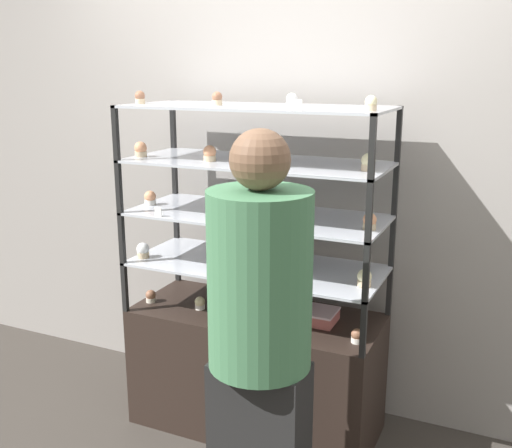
% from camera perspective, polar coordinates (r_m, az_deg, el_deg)
% --- Properties ---
extents(ground_plane, '(20.00, 20.00, 0.00)m').
position_cam_1_polar(ground_plane, '(3.27, 0.00, -18.49)').
color(ground_plane, '#38332D').
extents(back_wall, '(8.00, 0.05, 2.60)m').
position_cam_1_polar(back_wall, '(3.15, 3.05, 5.69)').
color(back_wall, gray).
rests_on(back_wall, ground_plane).
extents(display_base, '(1.22, 0.52, 0.62)m').
position_cam_1_polar(display_base, '(3.12, 0.00, -13.70)').
color(display_base, black).
rests_on(display_base, ground_plane).
extents(display_riser_lower, '(1.22, 0.52, 0.25)m').
position_cam_1_polar(display_riser_lower, '(2.90, 0.00, -4.12)').
color(display_riser_lower, black).
rests_on(display_riser_lower, display_base).
extents(display_riser_middle, '(1.22, 0.52, 0.25)m').
position_cam_1_polar(display_riser_middle, '(2.83, 0.00, 0.70)').
color(display_riser_middle, black).
rests_on(display_riser_middle, display_riser_lower).
extents(display_riser_upper, '(1.22, 0.52, 0.25)m').
position_cam_1_polar(display_riser_upper, '(2.78, 0.00, 5.73)').
color(display_riser_upper, black).
rests_on(display_riser_upper, display_riser_middle).
extents(display_riser_top, '(1.22, 0.52, 0.25)m').
position_cam_1_polar(display_riser_top, '(2.75, 0.00, 10.91)').
color(display_riser_top, black).
rests_on(display_riser_top, display_riser_upper).
extents(layer_cake_centerpiece, '(0.16, 0.16, 0.12)m').
position_cam_1_polar(layer_cake_centerpiece, '(2.87, -0.63, -2.77)').
color(layer_cake_centerpiece, '#DBBC84').
rests_on(layer_cake_centerpiece, display_riser_lower).
extents(sheet_cake_frosted, '(0.24, 0.16, 0.06)m').
position_cam_1_polar(sheet_cake_frosted, '(2.89, 5.31, -8.60)').
color(sheet_cake_frosted, '#C66660').
rests_on(sheet_cake_frosted, display_base).
extents(cupcake_0, '(0.05, 0.05, 0.06)m').
position_cam_1_polar(cupcake_0, '(3.15, -9.99, -6.80)').
color(cupcake_0, beige).
rests_on(cupcake_0, display_base).
extents(cupcake_1, '(0.05, 0.05, 0.06)m').
position_cam_1_polar(cupcake_1, '(3.03, -5.37, -7.51)').
color(cupcake_1, white).
rests_on(cupcake_1, display_base).
extents(cupcake_2, '(0.05, 0.05, 0.06)m').
position_cam_1_polar(cupcake_2, '(2.90, -0.61, -8.46)').
color(cupcake_2, '#CCB28C').
rests_on(cupcake_2, display_base).
extents(cupcake_3, '(0.05, 0.05, 0.06)m').
position_cam_1_polar(cupcake_3, '(2.70, 9.59, -10.48)').
color(cupcake_3, white).
rests_on(cupcake_3, display_base).
extents(price_tag_0, '(0.04, 0.00, 0.04)m').
position_cam_1_polar(price_tag_0, '(2.73, 0.11, -10.17)').
color(price_tag_0, white).
rests_on(price_tag_0, display_base).
extents(cupcake_4, '(0.06, 0.06, 0.08)m').
position_cam_1_polar(cupcake_4, '(3.03, -10.71, -2.51)').
color(cupcake_4, '#CCB28C').
rests_on(cupcake_4, display_riser_lower).
extents(cupcake_5, '(0.06, 0.06, 0.08)m').
position_cam_1_polar(cupcake_5, '(2.64, 10.28, -5.12)').
color(cupcake_5, '#CCB28C').
rests_on(cupcake_5, display_riser_lower).
extents(price_tag_1, '(0.04, 0.00, 0.04)m').
position_cam_1_polar(price_tag_1, '(2.58, 3.53, -5.72)').
color(price_tag_1, white).
rests_on(price_tag_1, display_riser_lower).
extents(cupcake_6, '(0.06, 0.06, 0.07)m').
position_cam_1_polar(cupcake_6, '(3.05, -10.05, 2.44)').
color(cupcake_6, white).
rests_on(cupcake_6, display_riser_middle).
extents(cupcake_7, '(0.06, 0.06, 0.07)m').
position_cam_1_polar(cupcake_7, '(2.84, -3.72, 1.74)').
color(cupcake_7, '#CCB28C').
rests_on(cupcake_7, display_riser_middle).
extents(cupcake_8, '(0.06, 0.06, 0.07)m').
position_cam_1_polar(cupcake_8, '(2.63, 2.22, 0.73)').
color(cupcake_8, '#CCB28C').
rests_on(cupcake_8, display_riser_middle).
extents(cupcake_9, '(0.06, 0.06, 0.07)m').
position_cam_1_polar(cupcake_9, '(2.58, 10.77, 0.23)').
color(cupcake_9, '#CCB28C').
rests_on(cupcake_9, display_riser_middle).
extents(price_tag_2, '(0.04, 0.00, 0.04)m').
position_cam_1_polar(price_tag_2, '(2.80, -9.31, 1.14)').
color(price_tag_2, white).
rests_on(price_tag_2, display_riser_middle).
extents(cupcake_10, '(0.06, 0.06, 0.07)m').
position_cam_1_polar(cupcake_10, '(2.95, -10.93, 6.97)').
color(cupcake_10, '#CCB28C').
rests_on(cupcake_10, display_riser_upper).
extents(cupcake_11, '(0.06, 0.06, 0.07)m').
position_cam_1_polar(cupcake_11, '(2.77, -4.44, 6.70)').
color(cupcake_11, '#CCB28C').
rests_on(cupcake_11, display_riser_upper).
extents(cupcake_12, '(0.06, 0.06, 0.07)m').
position_cam_1_polar(cupcake_12, '(2.60, 2.47, 6.23)').
color(cupcake_12, '#CCB28C').
rests_on(cupcake_12, display_riser_upper).
extents(cupcake_13, '(0.06, 0.06, 0.07)m').
position_cam_1_polar(cupcake_13, '(2.54, 10.65, 5.78)').
color(cupcake_13, '#CCB28C').
rests_on(cupcake_13, display_riser_upper).
extents(price_tag_3, '(0.04, 0.00, 0.04)m').
position_cam_1_polar(price_tag_3, '(2.50, 0.47, 5.61)').
color(price_tag_3, white).
rests_on(price_tag_3, display_riser_upper).
extents(cupcake_14, '(0.05, 0.05, 0.06)m').
position_cam_1_polar(cupcake_14, '(2.95, -10.99, 11.75)').
color(cupcake_14, '#CCB28C').
rests_on(cupcake_14, display_riser_top).
extents(cupcake_15, '(0.05, 0.05, 0.06)m').
position_cam_1_polar(cupcake_15, '(2.79, -3.72, 11.83)').
color(cupcake_15, '#CCB28C').
rests_on(cupcake_15, display_riser_top).
extents(cupcake_16, '(0.05, 0.05, 0.06)m').
position_cam_1_polar(cupcake_16, '(2.61, 3.43, 11.65)').
color(cupcake_16, white).
rests_on(cupcake_16, display_riser_top).
extents(cupcake_17, '(0.05, 0.05, 0.06)m').
position_cam_1_polar(cupcake_17, '(2.43, 10.90, 11.21)').
color(cupcake_17, '#CCB28C').
rests_on(cupcake_17, display_riser_top).
extents(price_tag_4, '(0.04, 0.00, 0.04)m').
position_cam_1_polar(price_tag_4, '(2.42, 3.98, 11.24)').
color(price_tag_4, white).
rests_on(price_tag_4, display_riser_top).
extents(customer_figure, '(0.37, 0.37, 1.60)m').
position_cam_1_polar(customer_figure, '(2.19, 0.36, -10.59)').
color(customer_figure, black).
rests_on(customer_figure, ground_plane).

